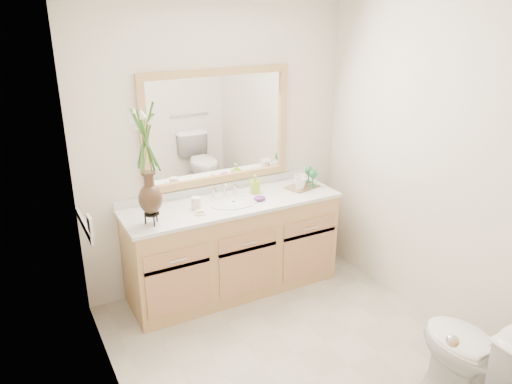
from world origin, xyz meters
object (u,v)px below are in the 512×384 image
tray (302,187)px  tumbler (196,203)px  toilet (474,357)px  flower_vase (146,150)px  soap_bottle (255,185)px

tray → tumbler: bearing=166.9°
toilet → tray: 2.00m
toilet → flower_vase: bearing=-52.0°
tumbler → soap_bottle: bearing=8.5°
tumbler → tray: (1.02, 0.01, -0.04)m
toilet → flower_vase: (-1.42, 1.82, 1.04)m
flower_vase → soap_bottle: flower_vase is taller
tray → toilet: bearing=-103.7°
soap_bottle → tray: bearing=0.5°
tumbler → flower_vase: bearing=-164.1°
tumbler → soap_bottle: (0.58, 0.09, 0.02)m
flower_vase → tray: flower_vase is taller
flower_vase → tumbler: size_ratio=8.47×
toilet → tumbler: (-1.02, 1.93, 0.51)m
toilet → soap_bottle: (-0.44, 2.02, 0.54)m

